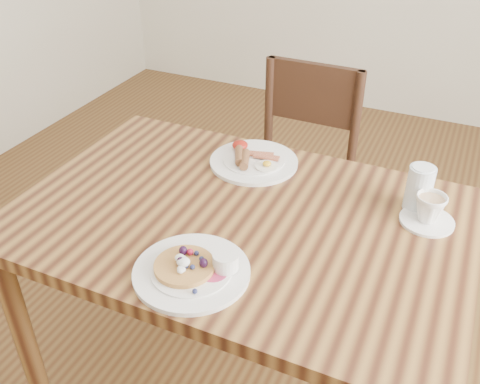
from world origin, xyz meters
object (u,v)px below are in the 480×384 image
at_px(teacup_saucer, 429,211).
at_px(breakfast_plate, 252,160).
at_px(pancake_plate, 194,269).
at_px(dining_table, 240,243).
at_px(chair_far, 297,168).
at_px(water_glass, 419,188).

bearing_deg(teacup_saucer, breakfast_plate, 170.42).
bearing_deg(pancake_plate, dining_table, 90.28).
bearing_deg(dining_table, pancake_plate, -89.72).
relative_size(dining_table, teacup_saucer, 8.57).
bearing_deg(breakfast_plate, chair_far, 89.16).
bearing_deg(dining_table, water_glass, 28.18).
bearing_deg(chair_far, pancake_plate, 94.97).
relative_size(chair_far, breakfast_plate, 3.26).
bearing_deg(breakfast_plate, dining_table, -73.63).
xyz_separation_m(dining_table, chair_far, (-0.07, 0.70, -0.16)).
xyz_separation_m(breakfast_plate, water_glass, (0.50, -0.03, 0.05)).
height_order(dining_table, pancake_plate, pancake_plate).
height_order(teacup_saucer, water_glass, water_glass).
bearing_deg(chair_far, teacup_saucer, 135.39).
distance_m(pancake_plate, teacup_saucer, 0.62).
bearing_deg(pancake_plate, water_glass, 49.07).
distance_m(dining_table, breakfast_plate, 0.29).
relative_size(pancake_plate, teacup_saucer, 1.93).
height_order(chair_far, water_glass, chair_far).
distance_m(breakfast_plate, water_glass, 0.50).
height_order(chair_far, teacup_saucer, chair_far).
distance_m(chair_far, teacup_saucer, 0.81).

